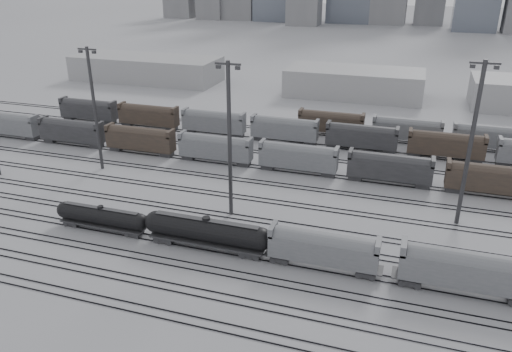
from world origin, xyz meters
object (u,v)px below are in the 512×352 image
(light_mast_c, at_px, (230,137))
(hopper_car_b, at_px, (467,269))
(tank_car_a, at_px, (102,217))
(tank_car_b, at_px, (207,231))
(hopper_car_a, at_px, (323,247))

(light_mast_c, bearing_deg, hopper_car_b, -17.41)
(hopper_car_b, distance_m, light_mast_c, 37.21)
(hopper_car_b, bearing_deg, tank_car_a, 180.00)
(tank_car_b, height_order, hopper_car_a, hopper_car_a)
(tank_car_b, relative_size, hopper_car_a, 1.32)
(tank_car_a, relative_size, tank_car_b, 0.81)
(hopper_car_b, bearing_deg, hopper_car_a, 180.00)
(tank_car_a, xyz_separation_m, hopper_car_b, (50.94, 0.00, 1.29))
(hopper_car_a, bearing_deg, hopper_car_b, 0.00)
(hopper_car_b, height_order, light_mast_c, light_mast_c)
(hopper_car_a, height_order, light_mast_c, light_mast_c)
(hopper_car_a, height_order, hopper_car_b, hopper_car_b)
(tank_car_b, bearing_deg, tank_car_a, 180.00)
(tank_car_a, relative_size, hopper_car_b, 0.97)
(hopper_car_a, xyz_separation_m, hopper_car_b, (17.44, 0.00, 0.32))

